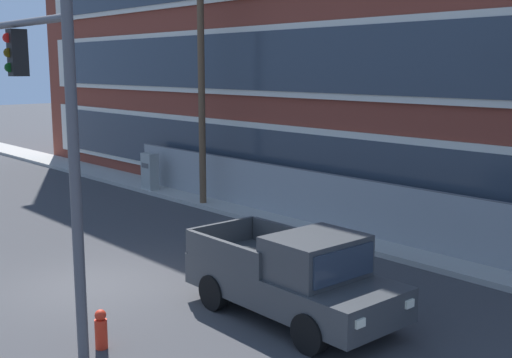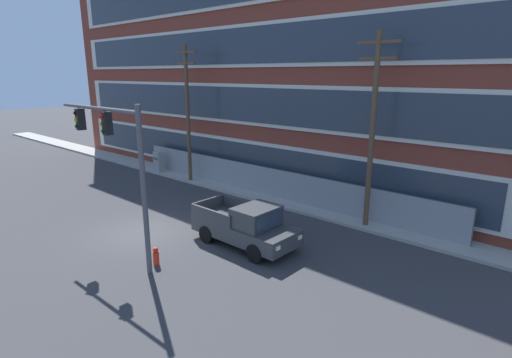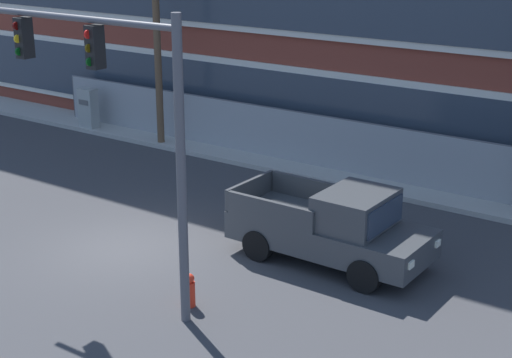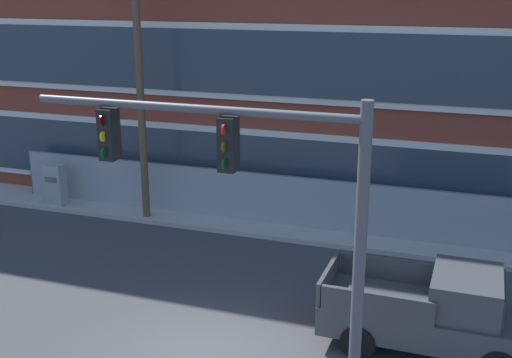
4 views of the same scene
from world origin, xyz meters
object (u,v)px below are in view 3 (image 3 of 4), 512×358
traffic_signal_mast (118,99)px  utility_pole_near_corner (156,7)px  fire_hydrant (190,290)px  electrical_cabinet (88,110)px  pickup_truck_dark_grey (334,227)px

traffic_signal_mast → utility_pole_near_corner: bearing=128.2°
traffic_signal_mast → fire_hydrant: size_ratio=8.29×
utility_pole_near_corner → fire_hydrant: utility_pole_near_corner is taller
utility_pole_near_corner → electrical_cabinet: (-3.80, 0.01, -4.24)m
utility_pole_near_corner → electrical_cabinet: size_ratio=5.45×
traffic_signal_mast → pickup_truck_dark_grey: 6.31m
traffic_signal_mast → utility_pole_near_corner: utility_pole_near_corner is taller
pickup_truck_dark_grey → electrical_cabinet: pickup_truck_dark_grey is taller
pickup_truck_dark_grey → traffic_signal_mast: bearing=-122.4°
utility_pole_near_corner → fire_hydrant: size_ratio=11.99×
pickup_truck_dark_grey → utility_pole_near_corner: size_ratio=0.54×
electrical_cabinet → traffic_signal_mast: bearing=-40.3°
utility_pole_near_corner → pickup_truck_dark_grey: bearing=-27.2°
traffic_signal_mast → electrical_cabinet: (-11.42, 9.69, -3.73)m
traffic_signal_mast → pickup_truck_dark_grey: traffic_signal_mast is taller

